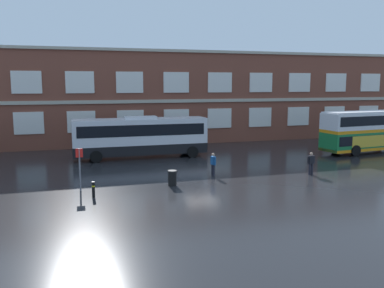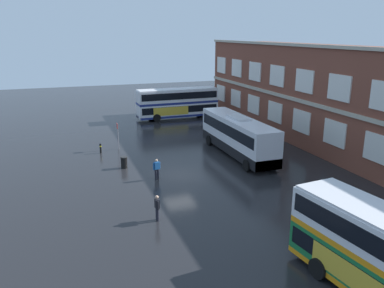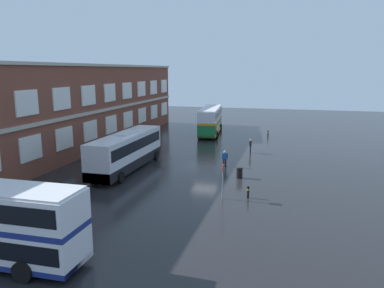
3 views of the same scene
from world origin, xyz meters
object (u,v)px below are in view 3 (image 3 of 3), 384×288
(touring_coach, at_px, (127,151))
(station_litter_bin, at_px, (239,173))
(double_decker_middle, at_px, (211,120))
(bus_stand_flag, at_px, (223,178))
(second_passenger, at_px, (250,145))
(safety_bollard_west, at_px, (268,134))
(safety_bollard_east, at_px, (248,192))
(waiting_passenger, at_px, (225,158))

(touring_coach, distance_m, station_litter_bin, 11.10)
(double_decker_middle, height_order, bus_stand_flag, double_decker_middle)
(touring_coach, distance_m, bus_stand_flag, 12.00)
(second_passenger, bearing_deg, double_decker_middle, 32.50)
(bus_stand_flag, height_order, safety_bollard_west, bus_stand_flag)
(safety_bollard_west, bearing_deg, safety_bollard_east, -179.26)
(touring_coach, distance_m, waiting_passenger, 9.81)
(waiting_passenger, xyz_separation_m, second_passenger, (7.06, -1.79, 0.00))
(second_passenger, distance_m, safety_bollard_east, 15.93)
(waiting_passenger, relative_size, safety_bollard_west, 1.79)
(touring_coach, relative_size, second_passenger, 7.06)
(double_decker_middle, distance_m, second_passenger, 13.84)
(safety_bollard_east, bearing_deg, waiting_passenger, 21.26)
(touring_coach, relative_size, station_litter_bin, 11.65)
(waiting_passenger, bearing_deg, safety_bollard_west, -9.35)
(double_decker_middle, relative_size, safety_bollard_west, 11.80)
(bus_stand_flag, height_order, station_litter_bin, bus_stand_flag)
(touring_coach, bearing_deg, waiting_passenger, -67.15)
(bus_stand_flag, bearing_deg, double_decker_middle, 14.31)
(second_passenger, bearing_deg, safety_bollard_east, -174.14)
(second_passenger, bearing_deg, safety_bollard_west, -6.29)
(double_decker_middle, bearing_deg, second_passenger, -147.50)
(second_passenger, height_order, station_litter_bin, second_passenger)
(safety_bollard_east, bearing_deg, safety_bollard_west, 0.74)
(bus_stand_flag, bearing_deg, second_passenger, -0.78)
(touring_coach, bearing_deg, bus_stand_flag, -118.29)
(waiting_passenger, distance_m, bus_stand_flag, 9.63)
(waiting_passenger, xyz_separation_m, safety_bollard_east, (-8.78, -3.42, -0.44))
(touring_coach, xyz_separation_m, second_passenger, (10.85, -10.78, -0.98))
(station_litter_bin, distance_m, safety_bollard_west, 22.23)
(bus_stand_flag, xyz_separation_m, safety_bollard_east, (0.69, -1.85, -1.14))
(double_decker_middle, xyz_separation_m, safety_bollard_west, (-0.07, -8.68, -1.66))
(touring_coach, xyz_separation_m, bus_stand_flag, (-5.68, -10.56, -0.27))
(safety_bollard_west, bearing_deg, waiting_passenger, 170.65)
(double_decker_middle, relative_size, bus_stand_flag, 4.15)
(double_decker_middle, distance_m, waiting_passenger, 19.55)
(bus_stand_flag, height_order, safety_bollard_east, bus_stand_flag)
(safety_bollard_west, distance_m, safety_bollard_east, 27.40)
(touring_coach, height_order, second_passenger, touring_coach)
(double_decker_middle, xyz_separation_m, station_litter_bin, (-22.28, -7.63, -1.63))
(waiting_passenger, relative_size, station_litter_bin, 1.65)
(touring_coach, distance_m, safety_bollard_east, 13.45)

